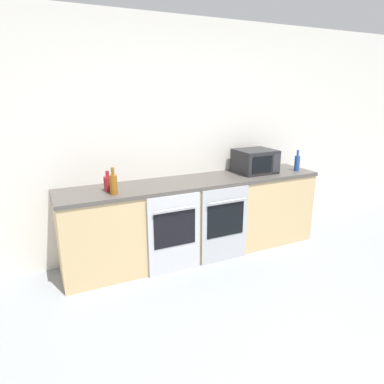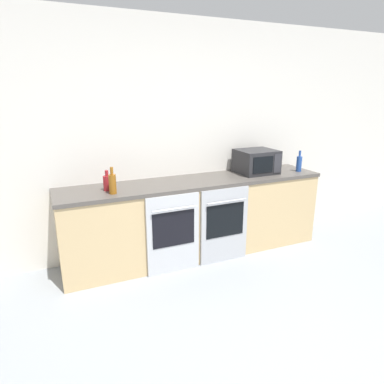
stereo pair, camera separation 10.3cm
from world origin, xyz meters
name	(u,v)px [view 1 (the left image)]	position (x,y,z in m)	size (l,w,h in m)	color
wall_back	(184,139)	(0.00, 2.48, 1.30)	(10.00, 0.06, 2.60)	silver
counter_back	(196,217)	(0.00, 2.15, 0.44)	(3.00, 0.61, 0.88)	tan
oven_left	(174,234)	(-0.40, 1.84, 0.43)	(0.56, 0.06, 0.84)	#B7BABF
oven_right	(225,225)	(0.20, 1.84, 0.43)	(0.56, 0.06, 0.84)	#A8AAAF
microwave	(255,161)	(0.81, 2.19, 1.02)	(0.45, 0.41, 0.28)	#232326
bottle_amber	(114,184)	(-0.95, 2.00, 0.98)	(0.07, 0.07, 0.26)	#8C5114
bottle_blue	(297,163)	(1.33, 2.04, 0.98)	(0.07, 0.07, 0.26)	#234793
bottle_red	(108,183)	(-0.97, 2.13, 0.96)	(0.08, 0.08, 0.20)	maroon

